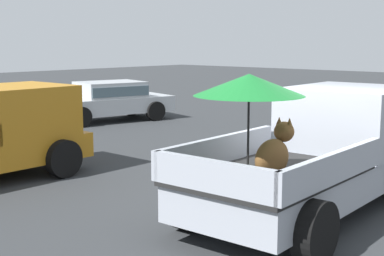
{
  "coord_description": "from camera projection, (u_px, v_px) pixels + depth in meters",
  "views": [
    {
      "loc": [
        -7.44,
        -4.22,
        2.67
      ],
      "look_at": [
        0.01,
        2.48,
        1.1
      ],
      "focal_mm": 51.64,
      "sensor_mm": 36.0,
      "label": 1
    }
  ],
  "objects": [
    {
      "name": "ground_plane",
      "position": [
        309.0,
        214.0,
        8.66
      ],
      "size": [
        80.0,
        80.0,
        0.0
      ],
      "primitive_type": "plane",
      "color": "#2D3033"
    },
    {
      "name": "pickup_truck_main",
      "position": [
        322.0,
        148.0,
        8.8
      ],
      "size": [
        5.13,
        2.43,
        2.27
      ],
      "rotation": [
        0.0,
        0.0,
        0.05
      ],
      "color": "black",
      "rests_on": "ground"
    },
    {
      "name": "parked_sedan_near",
      "position": [
        109.0,
        99.0,
        18.7
      ],
      "size": [
        4.6,
        2.74,
        1.33
      ],
      "rotation": [
        0.0,
        0.0,
        2.9
      ],
      "color": "black",
      "rests_on": "ground"
    }
  ]
}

